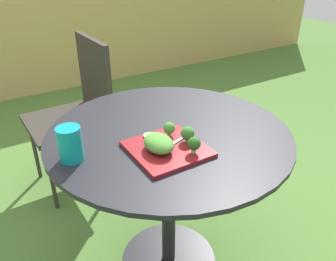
{
  "coord_description": "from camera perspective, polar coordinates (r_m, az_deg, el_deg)",
  "views": [
    {
      "loc": [
        -0.59,
        -0.95,
        1.33
      ],
      "look_at": [
        -0.04,
        -0.06,
        0.77
      ],
      "focal_mm": 35.97,
      "sensor_mm": 36.0,
      "label": 1
    }
  ],
  "objects": [
    {
      "name": "fork",
      "position": [
        1.16,
        1.21,
        -2.06
      ],
      "size": [
        0.15,
        0.06,
        0.0
      ],
      "color": "silver",
      "rests_on": "salad_plate"
    },
    {
      "name": "broccoli_floret_0",
      "position": [
        1.2,
        0.21,
        0.4
      ],
      "size": [
        0.04,
        0.04,
        0.05
      ],
      "color": "#99B770",
      "rests_on": "salad_plate"
    },
    {
      "name": "patio_table",
      "position": [
        1.41,
        0.12,
        -9.14
      ],
      "size": [
        0.92,
        0.92,
        0.73
      ],
      "color": "black",
      "rests_on": "ground_plane"
    },
    {
      "name": "broccoli_floret_1",
      "position": [
        1.1,
        4.43,
        -2.27
      ],
      "size": [
        0.04,
        0.04,
        0.06
      ],
      "color": "#99B770",
      "rests_on": "salad_plate"
    },
    {
      "name": "patio_chair",
      "position": [
        2.05,
        -14.74,
        4.35
      ],
      "size": [
        0.45,
        0.45,
        0.9
      ],
      "color": "#332D28",
      "rests_on": "ground_plane"
    },
    {
      "name": "drinking_glass",
      "position": [
        1.12,
        -16.2,
        -2.51
      ],
      "size": [
        0.08,
        0.08,
        0.12
      ],
      "color": "#0F8C93",
      "rests_on": "patio_table"
    },
    {
      "name": "broccoli_floret_2",
      "position": [
        1.16,
        3.25,
        -0.52
      ],
      "size": [
        0.05,
        0.05,
        0.06
      ],
      "color": "#99B770",
      "rests_on": "salad_plate"
    },
    {
      "name": "salad_plate",
      "position": [
        1.15,
        -0.14,
        -3.14
      ],
      "size": [
        0.24,
        0.24,
        0.01
      ],
      "primitive_type": "cube",
      "color": "maroon",
      "rests_on": "patio_table"
    },
    {
      "name": "lettuce_mound",
      "position": [
        1.11,
        -1.58,
        -2.17
      ],
      "size": [
        0.09,
        0.12,
        0.05
      ],
      "primitive_type": "ellipsoid",
      "color": "#519338",
      "rests_on": "salad_plate"
    },
    {
      "name": "bamboo_fence",
      "position": [
        3.62,
        -23.02,
        16.94
      ],
      "size": [
        8.0,
        0.08,
        1.48
      ],
      "primitive_type": "cube",
      "color": "tan",
      "rests_on": "ground_plane"
    },
    {
      "name": "cucumber_slice_0",
      "position": [
        1.21,
        -3.14,
        -0.87
      ],
      "size": [
        0.05,
        0.05,
        0.01
      ],
      "primitive_type": "cylinder",
      "color": "#8EB766",
      "rests_on": "salad_plate"
    }
  ]
}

